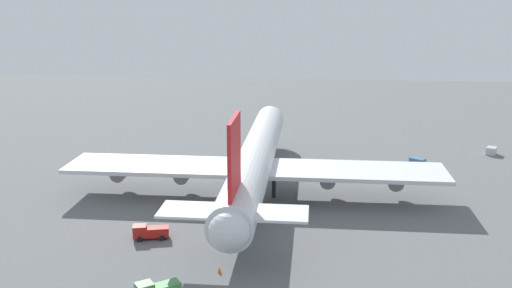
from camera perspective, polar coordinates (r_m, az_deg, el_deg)
The scene contains 8 objects.
ground_plane at distance 107.97m, azimuth -0.00°, elevation -4.57°, with size 294.33×294.33×0.00m, color slate.
cargo_airplane at distance 105.69m, azimuth -0.02°, elevation -1.48°, with size 73.58×66.83×19.73m.
maintenance_van at distance 88.53m, azimuth -10.33°, elevation -8.41°, with size 3.15×5.49×2.18m.
baggage_tug at distance 134.21m, azimuth 0.95°, elevation -0.21°, with size 5.17×2.87×2.52m.
cargo_container_fore at distance 141.93m, azimuth 22.00°, elevation -0.62°, with size 3.30×2.97×1.72m.
cargo_container_aft at distance 127.03m, azimuth 15.49°, elevation -1.74°, with size 3.36×3.54×1.85m.
safety_cone_nose at distance 139.47m, azimuth 1.48°, elevation -0.02°, with size 0.49×0.49×0.69m, color orange.
safety_cone_tail at distance 77.67m, azimuth -3.59°, elevation -12.19°, with size 0.55×0.55×0.79m, color orange.
Camera 1 is at (-101.58, -10.22, 35.16)m, focal length 40.96 mm.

